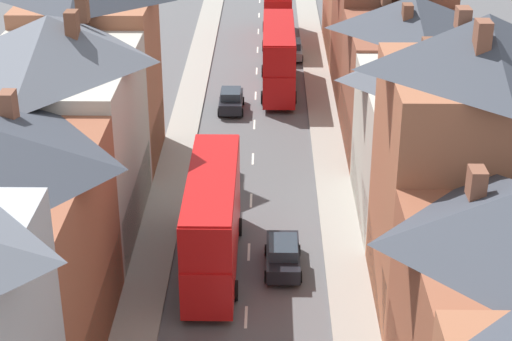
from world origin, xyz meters
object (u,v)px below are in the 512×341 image
Objects in this scene: car_near_blue at (292,49)px; car_parked_left_a at (231,100)px; double_decker_bus_mid_street at (212,219)px; double_decker_bus_far_approaching at (278,57)px; car_near_silver at (283,255)px; double_decker_bus_lead at (277,12)px.

car_near_blue is 13.94m from car_parked_left_a.
double_decker_bus_mid_street is 27.03m from double_decker_bus_far_approaching.
double_decker_bus_far_approaching reaches higher than car_parked_left_a.
car_near_silver is at bearing -80.87° from car_parked_left_a.
double_decker_bus_mid_street is 1.00× the size of double_decker_bus_far_approaching.
car_near_blue is 1.06× the size of car_near_silver.
car_near_blue is 1.12× the size of car_parked_left_a.
car_near_blue is at bearing 69.42° from car_parked_left_a.
double_decker_bus_far_approaching is 8.82m from car_near_blue.
car_near_silver is 22.69m from car_parked_left_a.
car_near_blue is at bearing 87.90° from car_near_silver.
double_decker_bus_lead is 2.43× the size of car_near_blue.
double_decker_bus_lead is 1.00× the size of double_decker_bus_mid_street.
double_decker_bus_lead is at bearing 84.87° from double_decker_bus_mid_street.
double_decker_bus_lead is at bearing 90.00° from double_decker_bus_far_approaching.
car_near_blue is 35.48m from car_near_silver.
car_near_blue is (4.91, 35.27, -2.00)m from double_decker_bus_mid_street.
double_decker_bus_far_approaching is 2.73× the size of car_parked_left_a.
car_near_silver is at bearing -89.99° from double_decker_bus_lead.
double_decker_bus_lead is 13.35m from double_decker_bus_far_approaching.
double_decker_bus_mid_street is at bearing -95.13° from double_decker_bus_lead.
double_decker_bus_mid_street is at bearing -97.66° from double_decker_bus_far_approaching.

